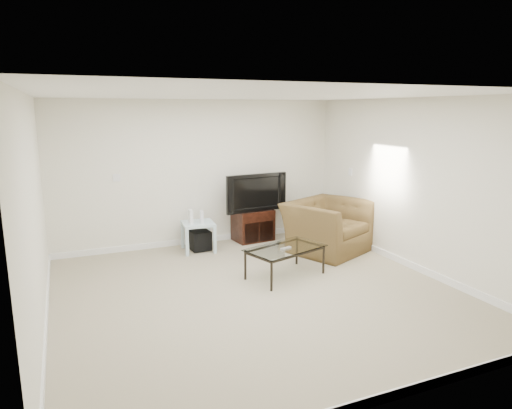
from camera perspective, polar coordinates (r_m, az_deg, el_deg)
name	(u,v)px	position (r m, az deg, el deg)	size (l,w,h in m)	color
floor	(257,293)	(6.02, 0.12, -10.97)	(5.00, 5.00, 0.00)	tan
ceiling	(257,95)	(5.56, 0.13, 13.55)	(5.00, 5.00, 0.00)	white
wall_back	(200,173)	(7.98, -7.00, 3.92)	(5.00, 0.02, 2.50)	silver
wall_left	(34,216)	(5.22, -25.97, -1.35)	(0.02, 5.00, 2.50)	silver
wall_right	(415,185)	(7.02, 19.25, 2.27)	(0.02, 5.00, 2.50)	silver
plate_back	(117,178)	(7.71, -17.03, 3.21)	(0.12, 0.02, 0.12)	white
plate_right_switch	(350,172)	(8.25, 11.72, 4.01)	(0.02, 0.09, 0.13)	white
plate_right_outlet	(358,228)	(8.19, 12.64, -2.87)	(0.02, 0.08, 0.12)	white
tv_stand	(253,225)	(8.26, -0.39, -2.58)	(0.67, 0.47, 0.56)	black
dvd_player	(254,215)	(8.18, -0.27, -1.36)	(0.39, 0.28, 0.06)	black
television	(254,192)	(8.11, -0.30, 1.61)	(1.08, 0.22, 0.67)	black
side_table	(198,237)	(7.71, -7.22, -4.00)	(0.51, 0.51, 0.49)	#A4C3CB
subwoofer	(200,240)	(7.76, -7.01, -4.45)	(0.32, 0.32, 0.32)	black
game_console	(191,217)	(7.58, -8.17, -1.52)	(0.05, 0.16, 0.22)	white
game_case	(202,217)	(7.62, -6.81, -1.54)	(0.05, 0.14, 0.19)	silver
recliner	(328,218)	(7.67, 9.00, -1.67)	(1.29, 0.84, 1.13)	brown
coffee_table	(285,262)	(6.52, 3.67, -7.19)	(1.09, 0.62, 0.43)	black
remote	(286,248)	(6.39, 3.75, -5.46)	(0.17, 0.05, 0.02)	#B2B2B7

